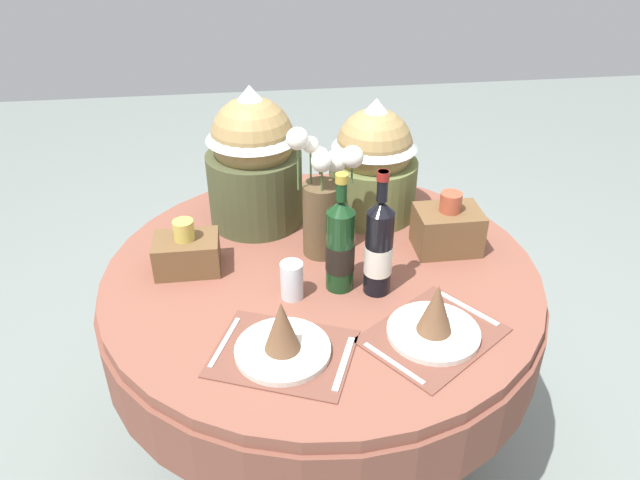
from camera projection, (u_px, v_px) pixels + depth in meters
ground at (321, 441)px, 2.25m from camera, size 8.00×8.00×0.00m
dining_table at (321, 307)px, 1.92m from camera, size 1.33×1.33×0.77m
place_setting_left at (282, 339)px, 1.50m from camera, size 0.41×0.37×0.16m
place_setting_right at (435, 322)px, 1.56m from camera, size 0.43×0.41×0.16m
flower_vase at (323, 200)px, 1.83m from camera, size 0.22×0.17×0.42m
wine_bottle_left at (340, 245)px, 1.69m from camera, size 0.08×0.08×0.36m
wine_bottle_centre at (379, 247)px, 1.68m from camera, size 0.08×0.08×0.37m
tumbler_near_left at (292, 280)px, 1.70m from camera, size 0.06×0.06×0.11m
gift_tub_back_left at (253, 153)px, 1.96m from camera, size 0.31×0.31×0.47m
gift_tub_back_right at (374, 156)px, 2.02m from camera, size 0.30×0.30×0.41m
woven_basket_side_left at (187, 252)px, 1.81m from camera, size 0.19×0.13×0.16m
woven_basket_side_right at (447, 228)px, 1.90m from camera, size 0.20×0.15×0.20m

